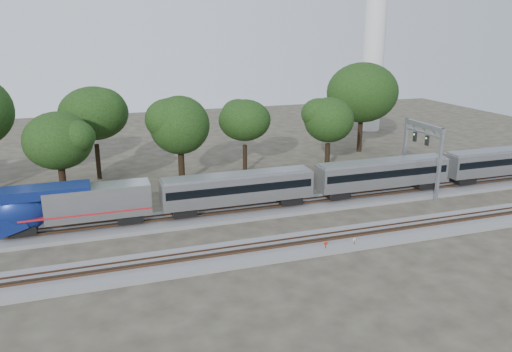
{
  "coord_description": "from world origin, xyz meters",
  "views": [
    {
      "loc": [
        -12.62,
        -43.02,
        19.48
      ],
      "look_at": [
        3.52,
        5.0,
        4.49
      ],
      "focal_mm": 35.0,
      "sensor_mm": 36.0,
      "label": 1
    }
  ],
  "objects": [
    {
      "name": "signal_gantry",
      "position": [
        24.92,
        6.0,
        6.36
      ],
      "size": [
        0.61,
        7.17,
        8.72
      ],
      "color": "gray",
      "rests_on": "ground"
    },
    {
      "name": "switch_stand_white",
      "position": [
        9.42,
        -5.87,
        0.66
      ],
      "size": [
        0.33,
        0.1,
        1.04
      ],
      "rotation": [
        0.0,
        0.0,
        0.23
      ],
      "color": "#512D19",
      "rests_on": "ground"
    },
    {
      "name": "tree_6",
      "position": [
        18.75,
        18.62,
        7.32
      ],
      "size": [
        7.47,
        7.47,
        10.53
      ],
      "color": "black",
      "rests_on": "ground"
    },
    {
      "name": "tree_3",
      "position": [
        -12.12,
        24.79,
        8.88
      ],
      "size": [
        9.05,
        9.05,
        12.75
      ],
      "color": "black",
      "rests_on": "ground"
    },
    {
      "name": "track_near",
      "position": [
        0.0,
        -4.0,
        0.21
      ],
      "size": [
        160.0,
        5.0,
        0.73
      ],
      "color": "slate",
      "rests_on": "ground"
    },
    {
      "name": "tree_2",
      "position": [
        -16.29,
        16.69,
        7.25
      ],
      "size": [
        7.39,
        7.39,
        10.42
      ],
      "color": "black",
      "rests_on": "ground"
    },
    {
      "name": "switch_stand_red",
      "position": [
        6.55,
        -5.74,
        0.64
      ],
      "size": [
        0.32,
        0.08,
        1.01
      ],
      "rotation": [
        0.0,
        0.0,
        -0.17
      ],
      "color": "#512D19",
      "rests_on": "ground"
    },
    {
      "name": "tree_4",
      "position": [
        -1.99,
        18.84,
        7.79
      ],
      "size": [
        7.94,
        7.94,
        11.2
      ],
      "color": "black",
      "rests_on": "ground"
    },
    {
      "name": "train",
      "position": [
        37.68,
        6.0,
        3.08
      ],
      "size": [
        121.81,
        2.96,
        4.37
      ],
      "color": "#AFB1B6",
      "rests_on": "ground"
    },
    {
      "name": "switch_lever",
      "position": [
        6.36,
        -5.5,
        0.15
      ],
      "size": [
        0.51,
        0.31,
        0.3
      ],
      "primitive_type": "cube",
      "rotation": [
        0.0,
        0.0,
        -0.02
      ],
      "color": "#512D19",
      "rests_on": "ground"
    },
    {
      "name": "track_far",
      "position": [
        0.0,
        6.0,
        0.21
      ],
      "size": [
        160.0,
        5.0,
        0.73
      ],
      "color": "slate",
      "rests_on": "ground"
    },
    {
      "name": "ground",
      "position": [
        0.0,
        0.0,
        0.0
      ],
      "size": [
        160.0,
        160.0,
        0.0
      ],
      "primitive_type": "plane",
      "color": "#383328",
      "rests_on": "ground"
    },
    {
      "name": "tree_5",
      "position": [
        7.35,
        21.26,
        7.48
      ],
      "size": [
        7.62,
        7.62,
        10.75
      ],
      "color": "black",
      "rests_on": "ground"
    },
    {
      "name": "tree_7",
      "position": [
        29.08,
        27.59,
        9.66
      ],
      "size": [
        9.83,
        9.83,
        13.86
      ],
      "color": "black",
      "rests_on": "ground"
    }
  ]
}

